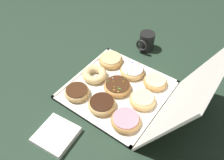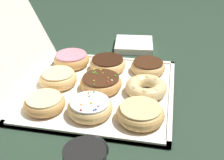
# 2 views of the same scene
# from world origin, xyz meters

# --- Properties ---
(ground_plane) EXTENTS (3.00, 3.00, 0.00)m
(ground_plane) POSITION_xyz_m (0.00, 0.00, 0.00)
(ground_plane) COLOR #233828
(donut_box) EXTENTS (0.42, 0.42, 0.01)m
(donut_box) POSITION_xyz_m (0.00, 0.00, 0.01)
(donut_box) COLOR silver
(donut_box) RESTS_ON ground
(box_lid_open) EXTENTS (0.42, 0.17, 0.36)m
(box_lid_open) POSITION_xyz_m (0.00, 0.29, 0.18)
(box_lid_open) COLOR silver
(box_lid_open) RESTS_ON ground
(glazed_ring_donut_0) EXTENTS (0.12, 0.12, 0.04)m
(glazed_ring_donut_0) POSITION_xyz_m (-0.13, -0.13, 0.03)
(glazed_ring_donut_0) COLOR tan
(glazed_ring_donut_0) RESTS_ON donut_box
(cruller_donut_1) EXTENTS (0.12, 0.12, 0.04)m
(cruller_donut_1) POSITION_xyz_m (-0.00, -0.13, 0.03)
(cruller_donut_1) COLOR #EACC8C
(cruller_donut_1) RESTS_ON donut_box
(chocolate_frosted_donut_2) EXTENTS (0.11, 0.11, 0.04)m
(chocolate_frosted_donut_2) POSITION_xyz_m (0.13, -0.12, 0.03)
(chocolate_frosted_donut_2) COLOR #E5B770
(chocolate_frosted_donut_2) RESTS_ON donut_box
(sprinkle_donut_3) EXTENTS (0.12, 0.12, 0.04)m
(sprinkle_donut_3) POSITION_xyz_m (-0.12, 0.00, 0.03)
(sprinkle_donut_3) COLOR #E5B770
(sprinkle_donut_3) RESTS_ON donut_box
(sprinkle_donut_4) EXTENTS (0.12, 0.12, 0.04)m
(sprinkle_donut_4) POSITION_xyz_m (0.00, 0.00, 0.03)
(sprinkle_donut_4) COLOR tan
(sprinkle_donut_4) RESTS_ON donut_box
(chocolate_frosted_donut_5) EXTENTS (0.12, 0.12, 0.04)m
(chocolate_frosted_donut_5) POSITION_xyz_m (0.12, 0.01, 0.03)
(chocolate_frosted_donut_5) COLOR #E5B770
(chocolate_frosted_donut_5) RESTS_ON donut_box
(glazed_ring_donut_6) EXTENTS (0.11, 0.11, 0.03)m
(glazed_ring_donut_6) POSITION_xyz_m (-0.13, 0.12, 0.03)
(glazed_ring_donut_6) COLOR tan
(glazed_ring_donut_6) RESTS_ON donut_box
(glazed_ring_donut_7) EXTENTS (0.11, 0.11, 0.04)m
(glazed_ring_donut_7) POSITION_xyz_m (-0.00, 0.13, 0.03)
(glazed_ring_donut_7) COLOR #E5B770
(glazed_ring_donut_7) RESTS_ON donut_box
(pink_frosted_donut_8) EXTENTS (0.12, 0.12, 0.04)m
(pink_frosted_donut_8) POSITION_xyz_m (0.13, 0.13, 0.03)
(pink_frosted_donut_8) COLOR tan
(pink_frosted_donut_8) RESTS_ON donut_box
(coffee_mug) EXTENTS (0.10, 0.08, 0.10)m
(coffee_mug) POSITION_xyz_m (-0.34, -0.05, 0.05)
(coffee_mug) COLOR black
(coffee_mug) RESTS_ON ground
(napkin_stack) EXTENTS (0.15, 0.15, 0.03)m
(napkin_stack) POSITION_xyz_m (0.33, -0.05, 0.01)
(napkin_stack) COLOR white
(napkin_stack) RESTS_ON ground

